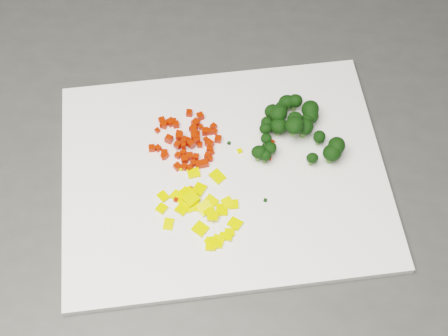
{
  "coord_description": "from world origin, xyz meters",
  "views": [
    {
      "loc": [
        0.26,
        -0.26,
        1.62
      ],
      "look_at": [
        0.25,
        0.14,
        0.92
      ],
      "focal_mm": 50.0,
      "sensor_mm": 36.0,
      "label": 1
    }
  ],
  "objects_px": {
    "counter_block": "(198,272)",
    "carrot_pile": "(184,137)",
    "pepper_pile": "(203,204)",
    "broccoli_pile": "(295,132)",
    "cutting_board": "(224,174)"
  },
  "relations": [
    {
      "from": "carrot_pile",
      "to": "counter_block",
      "type": "bearing_deg",
      "value": -83.01
    },
    {
      "from": "counter_block",
      "to": "broccoli_pile",
      "type": "height_order",
      "value": "broccoli_pile"
    },
    {
      "from": "cutting_board",
      "to": "counter_block",
      "type": "bearing_deg",
      "value": 147.71
    },
    {
      "from": "pepper_pile",
      "to": "cutting_board",
      "type": "bearing_deg",
      "value": 63.85
    },
    {
      "from": "counter_block",
      "to": "pepper_pile",
      "type": "relative_size",
      "value": 9.15
    },
    {
      "from": "counter_block",
      "to": "carrot_pile",
      "type": "bearing_deg",
      "value": 96.99
    },
    {
      "from": "cutting_board",
      "to": "broccoli_pile",
      "type": "bearing_deg",
      "value": 27.28
    },
    {
      "from": "counter_block",
      "to": "carrot_pile",
      "type": "xyz_separation_m",
      "value": [
        -0.0,
        0.01,
        0.47
      ]
    },
    {
      "from": "carrot_pile",
      "to": "broccoli_pile",
      "type": "height_order",
      "value": "broccoli_pile"
    },
    {
      "from": "cutting_board",
      "to": "pepper_pile",
      "type": "xyz_separation_m",
      "value": [
        -0.03,
        -0.05,
        0.01
      ]
    },
    {
      "from": "counter_block",
      "to": "cutting_board",
      "type": "xyz_separation_m",
      "value": [
        0.05,
        -0.03,
        0.46
      ]
    },
    {
      "from": "counter_block",
      "to": "carrot_pile",
      "type": "height_order",
      "value": "carrot_pile"
    },
    {
      "from": "carrot_pile",
      "to": "broccoli_pile",
      "type": "relative_size",
      "value": 0.83
    },
    {
      "from": "carrot_pile",
      "to": "broccoli_pile",
      "type": "bearing_deg",
      "value": 1.49
    },
    {
      "from": "pepper_pile",
      "to": "broccoli_pile",
      "type": "distance_m",
      "value": 0.16
    }
  ]
}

